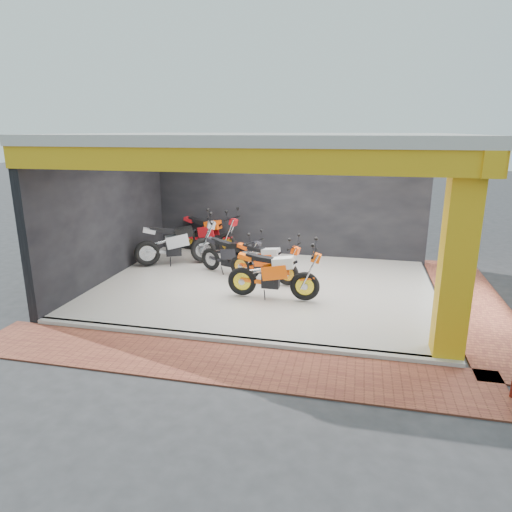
{
  "coord_description": "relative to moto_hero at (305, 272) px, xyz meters",
  "views": [
    {
      "loc": [
        2.15,
        -8.39,
        3.78
      ],
      "look_at": [
        -0.16,
        1.75,
        0.9
      ],
      "focal_mm": 32.0,
      "sensor_mm": 36.0,
      "label": 1
    }
  ],
  "objects": [
    {
      "name": "moto_row_c",
      "position": [
        -2.76,
        3.35,
        0.02
      ],
      "size": [
        2.42,
        1.45,
        1.39
      ],
      "primitive_type": null,
      "rotation": [
        0.0,
        0.0,
        -0.28
      ],
      "color": "#B51319",
      "rests_on": "showroom_floor"
    },
    {
      "name": "corner_column",
      "position": [
        2.66,
        -1.87,
        0.97
      ],
      "size": [
        0.5,
        0.5,
        3.5
      ],
      "primitive_type": "cube",
      "color": "gold",
      "rests_on": "ground"
    },
    {
      "name": "moto_hero",
      "position": [
        0.0,
        0.0,
        0.0
      ],
      "size": [
        2.22,
        0.84,
        1.35
      ],
      "primitive_type": null,
      "rotation": [
        0.0,
        0.0,
        -0.01
      ],
      "color": "#FF590A",
      "rests_on": "showroom_floor"
    },
    {
      "name": "back_wall",
      "position": [
        -1.09,
        3.98,
        0.97
      ],
      "size": [
        8.2,
        0.2,
        3.5
      ],
      "primitive_type": "cube",
      "color": "black",
      "rests_on": "ground"
    },
    {
      "name": "ground",
      "position": [
        -1.09,
        -1.12,
        -0.78
      ],
      "size": [
        80.0,
        80.0,
        0.0
      ],
      "primitive_type": "plane",
      "color": "#2D2D30",
      "rests_on": "ground"
    },
    {
      "name": "header_beam_front",
      "position": [
        -1.09,
        -2.12,
        2.52
      ],
      "size": [
        8.4,
        0.3,
        0.4
      ],
      "primitive_type": "cube",
      "color": "gold",
      "rests_on": "corner_column"
    },
    {
      "name": "moto_row_a",
      "position": [
        -0.54,
        0.94,
        -0.07
      ],
      "size": [
        2.12,
        1.24,
        1.22
      ],
      "primitive_type": null,
      "rotation": [
        0.0,
        0.0,
        -0.27
      ],
      "color": "#EB4509",
      "rests_on": "showroom_floor"
    },
    {
      "name": "showroom_floor",
      "position": [
        -1.09,
        0.88,
        -0.73
      ],
      "size": [
        8.0,
        6.0,
        0.1
      ],
      "primitive_type": "cube",
      "color": "beige",
      "rests_on": "ground"
    },
    {
      "name": "left_wall",
      "position": [
        -5.19,
        0.88,
        0.97
      ],
      "size": [
        0.2,
        6.2,
        3.5
      ],
      "primitive_type": "cube",
      "color": "black",
      "rests_on": "ground"
    },
    {
      "name": "header_beam_right",
      "position": [
        2.91,
        0.88,
        2.52
      ],
      "size": [
        0.3,
        6.4,
        0.4
      ],
      "primitive_type": "cube",
      "color": "gold",
      "rests_on": "corner_column"
    },
    {
      "name": "moto_row_d",
      "position": [
        -3.19,
        2.38,
        0.06
      ],
      "size": [
        2.54,
        1.85,
        1.46
      ],
      "primitive_type": null,
      "rotation": [
        0.0,
        0.0,
        0.46
      ],
      "color": "#97999E",
      "rests_on": "showroom_floor"
    },
    {
      "name": "floor_kerb",
      "position": [
        -1.09,
        -2.14,
        -0.73
      ],
      "size": [
        8.0,
        0.2,
        0.1
      ],
      "primitive_type": "cube",
      "color": "beige",
      "rests_on": "ground"
    },
    {
      "name": "paver_front",
      "position": [
        -1.09,
        -2.92,
        -0.76
      ],
      "size": [
        9.0,
        1.4,
        0.03
      ],
      "primitive_type": "cube",
      "color": "#9B4C33",
      "rests_on": "ground"
    },
    {
      "name": "moto_row_b",
      "position": [
        -1.55,
        1.27,
        -0.07
      ],
      "size": [
        2.13,
        1.42,
        1.22
      ],
      "primitive_type": null,
      "rotation": [
        0.0,
        0.0,
        -0.38
      ],
      "color": "black",
      "rests_on": "showroom_floor"
    },
    {
      "name": "paver_right",
      "position": [
        3.71,
        0.88,
        -0.76
      ],
      "size": [
        1.4,
        7.0,
        0.03
      ],
      "primitive_type": "cube",
      "color": "#9B4C33",
      "rests_on": "ground"
    },
    {
      "name": "showroom_ceiling",
      "position": [
        -1.09,
        0.88,
        2.82
      ],
      "size": [
        8.4,
        6.4,
        0.2
      ],
      "primitive_type": "cube",
      "color": "beige",
      "rests_on": "corner_column"
    }
  ]
}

